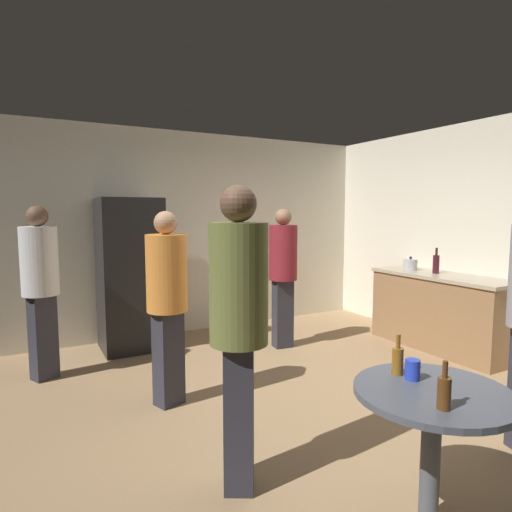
% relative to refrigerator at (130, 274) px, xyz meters
% --- Properties ---
extents(ground_plane, '(5.20, 5.20, 0.10)m').
position_rel_refrigerator_xyz_m(ground_plane, '(0.98, -2.20, -0.95)').
color(ground_plane, '#9E7C56').
extents(wall_back, '(5.32, 0.06, 2.70)m').
position_rel_refrigerator_xyz_m(wall_back, '(0.98, 0.43, 0.45)').
color(wall_back, silver).
rests_on(wall_back, ground_plane).
extents(wall_side_right, '(0.06, 5.20, 2.70)m').
position_rel_refrigerator_xyz_m(wall_side_right, '(3.61, -2.20, 0.45)').
color(wall_side_right, silver).
rests_on(wall_side_right, ground_plane).
extents(refrigerator, '(0.70, 0.68, 1.80)m').
position_rel_refrigerator_xyz_m(refrigerator, '(0.00, 0.00, 0.00)').
color(refrigerator, black).
rests_on(refrigerator, ground_plane).
extents(kitchen_counter, '(0.64, 1.71, 0.90)m').
position_rel_refrigerator_xyz_m(kitchen_counter, '(3.26, -1.77, -0.45)').
color(kitchen_counter, olive).
rests_on(kitchen_counter, ground_plane).
extents(kettle, '(0.24, 0.17, 0.18)m').
position_rel_refrigerator_xyz_m(kettle, '(3.22, -1.33, 0.07)').
color(kettle, '#B2B2B7').
rests_on(kettle, kitchen_counter).
extents(wine_bottle_on_counter, '(0.08, 0.08, 0.31)m').
position_rel_refrigerator_xyz_m(wine_bottle_on_counter, '(3.25, -1.68, 0.12)').
color(wine_bottle_on_counter, '#3F141E').
rests_on(wine_bottle_on_counter, kitchen_counter).
extents(foreground_table, '(0.80, 0.80, 0.73)m').
position_rel_refrigerator_xyz_m(foreground_table, '(0.70, -3.74, -0.27)').
color(foreground_table, '#4C515B').
rests_on(foreground_table, ground_plane).
extents(beer_bottle_amber, '(0.06, 0.06, 0.23)m').
position_rel_refrigerator_xyz_m(beer_bottle_amber, '(0.69, -3.50, -0.08)').
color(beer_bottle_amber, '#8C5919').
rests_on(beer_bottle_amber, foreground_table).
extents(beer_bottle_brown, '(0.06, 0.06, 0.23)m').
position_rel_refrigerator_xyz_m(beer_bottle_brown, '(0.55, -3.91, -0.08)').
color(beer_bottle_brown, '#593314').
rests_on(beer_bottle_brown, foreground_table).
extents(plastic_cup_blue, '(0.08, 0.08, 0.11)m').
position_rel_refrigerator_xyz_m(plastic_cup_blue, '(0.71, -3.59, -0.11)').
color(plastic_cup_blue, blue).
rests_on(plastic_cup_blue, foreground_table).
extents(person_in_orange_shirt, '(0.43, 0.43, 1.65)m').
position_rel_refrigerator_xyz_m(person_in_orange_shirt, '(-0.07, -1.69, 0.06)').
color(person_in_orange_shirt, '#2D2D38').
rests_on(person_in_orange_shirt, ground_plane).
extents(person_in_olive_shirt, '(0.46, 0.46, 1.79)m').
position_rel_refrigerator_xyz_m(person_in_olive_shirt, '(-0.04, -2.98, 0.15)').
color(person_in_olive_shirt, '#2D2D38').
rests_on(person_in_olive_shirt, ground_plane).
extents(person_in_white_shirt, '(0.45, 0.45, 1.70)m').
position_rel_refrigerator_xyz_m(person_in_white_shirt, '(-0.98, -0.55, 0.09)').
color(person_in_white_shirt, '#2D2D38').
rests_on(person_in_white_shirt, ground_plane).
extents(person_in_maroon_shirt, '(0.38, 0.38, 1.68)m').
position_rel_refrigerator_xyz_m(person_in_maroon_shirt, '(1.62, -0.82, 0.08)').
color(person_in_maroon_shirt, '#2D2D38').
rests_on(person_in_maroon_shirt, ground_plane).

